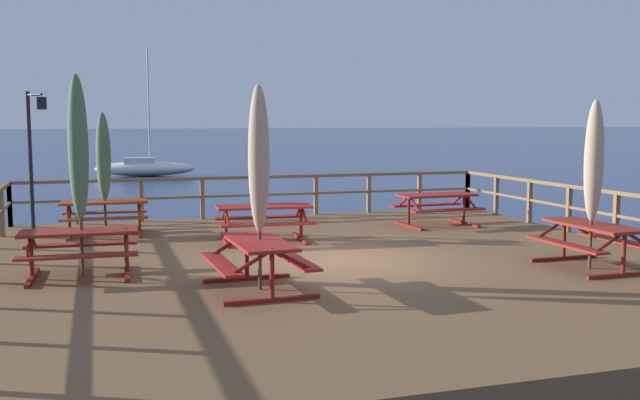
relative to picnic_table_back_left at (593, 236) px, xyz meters
The scene contains 16 objects.
ground_plane 4.68m from the picnic_table_back_left, 153.66° to the left, with size 600.00×600.00×0.00m, color navy.
wooden_deck 4.57m from the picnic_table_back_left, 153.66° to the left, with size 12.55×12.79×0.84m, color brown.
railing_waterside_far 9.15m from the picnic_table_back_left, 115.95° to the left, with size 12.35×0.10×1.09m.
railing_side_right 2.91m from the picnic_table_back_left, 43.04° to the left, with size 0.10×12.59×1.09m.
picnic_table_back_left is the anchor object (origin of this frame).
picnic_table_front_right 10.13m from the picnic_table_back_left, 142.01° to the left, with size 1.90×1.47×0.78m.
picnic_table_mid_right 8.64m from the picnic_table_back_left, 167.47° to the left, with size 1.88×1.47×0.78m.
picnic_table_front_left 5.86m from the picnic_table_back_left, behind, with size 1.47×1.89×0.78m.
picnic_table_mid_centre 6.47m from the picnic_table_back_left, 137.88° to the left, with size 2.05×1.52×0.78m.
picnic_table_back_right 5.38m from the picnic_table_back_left, 92.99° to the left, with size 1.93×1.48×0.78m.
patio_umbrella_tall_front 1.28m from the picnic_table_back_left, 150.80° to the right, with size 0.32×0.32×2.89m.
patio_umbrella_tall_mid_right 10.22m from the picnic_table_back_left, 141.69° to the left, with size 0.32×0.32×2.72m.
patio_umbrella_tall_back_right 8.73m from the picnic_table_back_left, 167.37° to the left, with size 0.32×0.32×3.27m.
patio_umbrella_short_front 5.99m from the picnic_table_back_left, behind, with size 0.32×0.32×3.07m.
lamp_post_hooked 12.18m from the picnic_table_back_left, 141.53° to the left, with size 0.47×0.59×3.20m.
sailboat_distant 35.16m from the picnic_table_back_left, 98.64° to the left, with size 6.20×2.68×7.72m.
Camera 1 is at (-4.13, -12.28, 3.37)m, focal length 40.46 mm.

